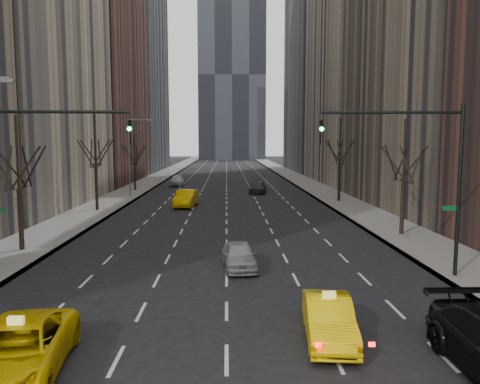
{
  "coord_description": "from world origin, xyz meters",
  "views": [
    {
      "loc": [
        0.02,
        -9.25,
        6.43
      ],
      "look_at": [
        0.8,
        17.92,
        3.5
      ],
      "focal_mm": 35.0,
      "sensor_mm": 36.0,
      "label": 1
    }
  ],
  "objects": [
    {
      "name": "bld_left_far",
      "position": [
        -21.5,
        66.0,
        22.0
      ],
      "size": [
        14.0,
        28.0,
        44.0
      ],
      "primitive_type": "cube",
      "color": "brown",
      "rests_on": "ground"
    },
    {
      "name": "tree_rw_b",
      "position": [
        12.0,
        22.0,
        3.72
      ],
      "size": [
        3.36,
        3.5,
        7.82
      ],
      "color": "black",
      "rests_on": "ground"
    },
    {
      "name": "silver_sedan_ahead",
      "position": [
        0.65,
        14.02,
        0.68
      ],
      "size": [
        1.89,
        4.09,
        1.36
      ],
      "primitive_type": "imported",
      "rotation": [
        0.0,
        0.0,
        0.07
      ],
      "color": "gray",
      "rests_on": "ground"
    },
    {
      "name": "tree_lw_d",
      "position": [
        -12.0,
        52.0,
        3.56
      ],
      "size": [
        3.36,
        3.5,
        7.36
      ],
      "color": "black",
      "rests_on": "ground"
    },
    {
      "name": "traffic_mast_left",
      "position": [
        -9.11,
        12.0,
        5.49
      ],
      "size": [
        6.69,
        0.39,
        8.0
      ],
      "color": "black",
      "rests_on": "ground"
    },
    {
      "name": "taxi_suv",
      "position": [
        -5.71,
        3.16,
        0.74
      ],
      "size": [
        3.01,
        5.56,
        1.48
      ],
      "primitive_type": "imported",
      "rotation": [
        0.0,
        0.0,
        0.11
      ],
      "color": "#E3BE04",
      "rests_on": "ground"
    },
    {
      "name": "far_car_white",
      "position": [
        -7.22,
        59.0,
        0.79
      ],
      "size": [
        1.96,
        4.68,
        1.58
      ],
      "primitive_type": "imported",
      "rotation": [
        0.0,
        0.0,
        -0.02
      ],
      "color": "silver",
      "rests_on": "ground"
    },
    {
      "name": "tree_lw_c",
      "position": [
        -12.0,
        34.0,
        4.04
      ],
      "size": [
        3.36,
        3.5,
        8.74
      ],
      "color": "black",
      "rests_on": "ground"
    },
    {
      "name": "taxi_sedan",
      "position": [
        3.32,
        5.33,
        0.7
      ],
      "size": [
        1.88,
        4.35,
        1.39
      ],
      "primitive_type": "imported",
      "rotation": [
        0.0,
        0.0,
        -0.1
      ],
      "color": "yellow",
      "rests_on": "ground"
    },
    {
      "name": "traffic_mast_right",
      "position": [
        9.11,
        12.0,
        5.49
      ],
      "size": [
        6.69,
        0.39,
        8.0
      ],
      "color": "black",
      "rests_on": "ground"
    },
    {
      "name": "sidewalk_right",
      "position": [
        12.25,
        70.0,
        0.07
      ],
      "size": [
        4.5,
        320.0,
        0.15
      ],
      "primitive_type": "cube",
      "color": "slate",
      "rests_on": "ground"
    },
    {
      "name": "sidewalk_left",
      "position": [
        -12.25,
        70.0,
        0.07
      ],
      "size": [
        4.5,
        320.0,
        0.15
      ],
      "primitive_type": "cube",
      "color": "slate",
      "rests_on": "ground"
    },
    {
      "name": "tree_lw_b",
      "position": [
        -12.0,
        18.0,
        3.72
      ],
      "size": [
        3.36,
        3.5,
        7.82
      ],
      "color": "black",
      "rests_on": "ground"
    },
    {
      "name": "far_suv_grey",
      "position": [
        3.94,
        49.19,
        0.72
      ],
      "size": [
        2.66,
        5.19,
        1.44
      ],
      "primitive_type": "imported",
      "rotation": [
        0.0,
        0.0,
        -0.13
      ],
      "color": "#29292D",
      "rests_on": "ground"
    },
    {
      "name": "far_taxi",
      "position": [
        -4.0,
        36.95,
        0.84
      ],
      "size": [
        2.3,
        5.23,
        1.67
      ],
      "primitive_type": "imported",
      "rotation": [
        0.0,
        0.0,
        -0.11
      ],
      "color": "#ECBB04",
      "rests_on": "ground"
    },
    {
      "name": "streetlight_far",
      "position": [
        -10.84,
        45.0,
        5.62
      ],
      "size": [
        2.83,
        0.22,
        9.0
      ],
      "color": "slate",
      "rests_on": "ground"
    },
    {
      "name": "bld_right_deep",
      "position": [
        21.5,
        95.0,
        29.0
      ],
      "size": [
        14.0,
        30.0,
        58.0
      ],
      "primitive_type": "cube",
      "color": "slate",
      "rests_on": "ground"
    },
    {
      "name": "bld_left_deep",
      "position": [
        -21.5,
        96.0,
        30.0
      ],
      "size": [
        14.0,
        30.0,
        60.0
      ],
      "primitive_type": "cube",
      "color": "slate",
      "rests_on": "ground"
    },
    {
      "name": "tree_rw_c",
      "position": [
        12.0,
        40.0,
        4.04
      ],
      "size": [
        3.36,
        3.5,
        8.74
      ],
      "color": "black",
      "rests_on": "ground"
    },
    {
      "name": "bld_right_far",
      "position": [
        21.5,
        64.0,
        25.0
      ],
      "size": [
        14.0,
        28.0,
        50.0
      ],
      "primitive_type": "cube",
      "color": "#B7A78B",
      "rests_on": "ground"
    }
  ]
}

